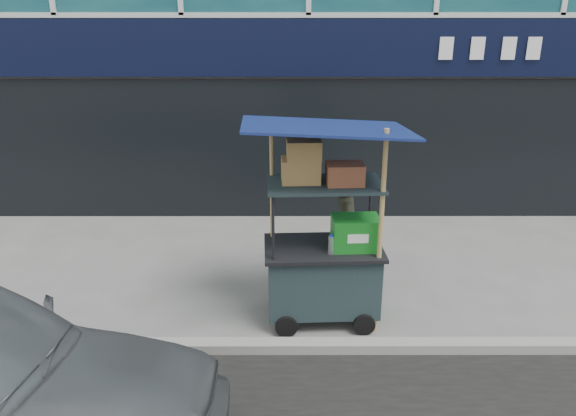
{
  "coord_description": "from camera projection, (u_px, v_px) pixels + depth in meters",
  "views": [
    {
      "loc": [
        -0.33,
        -5.44,
        3.65
      ],
      "look_at": [
        -0.33,
        1.2,
        1.16
      ],
      "focal_mm": 35.0,
      "sensor_mm": 36.0,
      "label": 1
    }
  ],
  "objects": [
    {
      "name": "vendor_man",
      "position": [
        346.0,
        230.0,
        7.41
      ],
      "size": [
        0.38,
        0.58,
        1.56
      ],
      "primitive_type": "imported",
      "rotation": [
        0.0,
        0.0,
        1.59
      ],
      "color": "black",
      "rests_on": "ground"
    },
    {
      "name": "vendor_cart",
      "position": [
        325.0,
        253.0,
        6.53
      ],
      "size": [
        1.87,
        1.36,
        2.45
      ],
      "rotation": [
        0.0,
        0.0,
        0.05
      ],
      "color": "black",
      "rests_on": "ground"
    },
    {
      "name": "curb",
      "position": [
        318.0,
        346.0,
        6.17
      ],
      "size": [
        80.0,
        0.18,
        0.12
      ],
      "primitive_type": "cube",
      "color": "gray",
      "rests_on": "ground"
    },
    {
      "name": "ground",
      "position": [
        317.0,
        340.0,
        6.38
      ],
      "size": [
        80.0,
        80.0,
        0.0
      ],
      "primitive_type": "plane",
      "color": "#60605C",
      "rests_on": "ground"
    }
  ]
}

